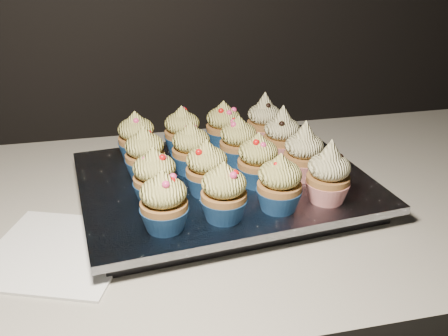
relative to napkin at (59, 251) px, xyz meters
name	(u,v)px	position (x,y,z in m)	size (l,w,h in m)	color
worktop	(65,225)	(0.00, 0.10, -0.02)	(2.44, 0.64, 0.04)	beige
napkin	(59,251)	(0.00, 0.00, 0.00)	(0.18, 0.18, 0.00)	white
baking_tray	(224,190)	(0.25, 0.10, 0.01)	(0.41, 0.31, 0.02)	black
foil_lining	(224,181)	(0.25, 0.10, 0.03)	(0.44, 0.34, 0.01)	silver
cupcake_0	(164,203)	(0.14, -0.02, 0.07)	(0.06, 0.06, 0.08)	navy
cupcake_1	(224,193)	(0.22, -0.02, 0.07)	(0.06, 0.06, 0.08)	navy
cupcake_2	(279,184)	(0.30, -0.01, 0.07)	(0.06, 0.06, 0.08)	navy
cupcake_3	(328,175)	(0.38, 0.00, 0.07)	(0.06, 0.06, 0.10)	red
cupcake_4	(155,177)	(0.14, 0.05, 0.07)	(0.06, 0.06, 0.08)	navy
cupcake_5	(207,169)	(0.21, 0.06, 0.07)	(0.06, 0.06, 0.08)	navy
cupcake_6	(258,161)	(0.29, 0.07, 0.07)	(0.06, 0.06, 0.08)	navy
cupcake_7	(304,154)	(0.37, 0.08, 0.07)	(0.06, 0.06, 0.10)	red
cupcake_8	(145,155)	(0.13, 0.13, 0.07)	(0.06, 0.06, 0.08)	navy
cupcake_9	(191,149)	(0.20, 0.14, 0.07)	(0.06, 0.06, 0.08)	navy
cupcake_10	(238,143)	(0.28, 0.15, 0.07)	(0.06, 0.06, 0.08)	navy
cupcake_11	(282,136)	(0.36, 0.15, 0.07)	(0.06, 0.06, 0.10)	red
cupcake_12	(137,138)	(0.12, 0.21, 0.07)	(0.06, 0.06, 0.08)	navy
cupcake_13	(182,132)	(0.20, 0.22, 0.07)	(0.06, 0.06, 0.08)	navy
cupcake_14	(224,126)	(0.27, 0.23, 0.07)	(0.06, 0.06, 0.08)	navy
cupcake_15	(264,121)	(0.35, 0.23, 0.07)	(0.06, 0.06, 0.10)	red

